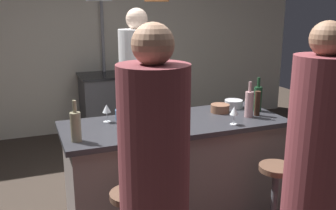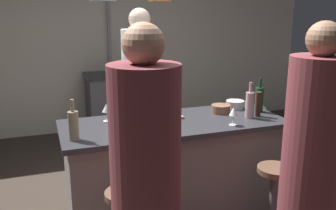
# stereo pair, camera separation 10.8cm
# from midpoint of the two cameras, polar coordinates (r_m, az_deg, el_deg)

# --- Properties ---
(back_wall) EXTENTS (6.40, 0.16, 2.60)m
(back_wall) POSITION_cam_midpoint_polar(r_m,az_deg,el_deg) (5.64, -8.72, 9.50)
(back_wall) COLOR beige
(back_wall) RESTS_ON ground_plane
(kitchen_island) EXTENTS (1.80, 0.72, 0.90)m
(kitchen_island) POSITION_cam_midpoint_polar(r_m,az_deg,el_deg) (3.16, 1.91, -10.30)
(kitchen_island) COLOR slate
(kitchen_island) RESTS_ON ground_plane
(stove_range) EXTENTS (0.80, 0.64, 0.89)m
(stove_range) POSITION_cam_midpoint_polar(r_m,az_deg,el_deg) (5.39, -7.57, 0.11)
(stove_range) COLOR #47474C
(stove_range) RESTS_ON ground_plane
(chef) EXTENTS (0.38, 0.38, 1.79)m
(chef) POSITION_cam_midpoint_polar(r_m,az_deg,el_deg) (3.88, -3.35, 0.34)
(chef) COLOR white
(chef) RESTS_ON ground_plane
(bar_stool_right) EXTENTS (0.28, 0.28, 0.68)m
(bar_stool_right) POSITION_cam_midpoint_polar(r_m,az_deg,el_deg) (2.96, 16.78, -14.53)
(bar_stool_right) COLOR #4C4C51
(bar_stool_right) RESTS_ON ground_plane
(guest_right) EXTENTS (0.36, 0.36, 1.72)m
(guest_right) POSITION_cam_midpoint_polar(r_m,az_deg,el_deg) (2.50, 22.17, -9.74)
(guest_right) COLOR brown
(guest_right) RESTS_ON ground_plane
(guest_left) EXTENTS (0.36, 0.36, 1.72)m
(guest_left) POSITION_cam_midpoint_polar(r_m,az_deg,el_deg) (2.02, -1.80, -14.54)
(guest_left) COLOR brown
(guest_left) RESTS_ON ground_plane
(overhead_pot_rack) EXTENTS (0.92, 1.52, 2.17)m
(overhead_pot_rack) POSITION_cam_midpoint_polar(r_m,az_deg,el_deg) (4.58, -6.03, 13.60)
(overhead_pot_rack) COLOR gray
(overhead_pot_rack) RESTS_ON ground_plane
(potted_plant) EXTENTS (0.36, 0.36, 0.52)m
(potted_plant) POSITION_cam_midpoint_polar(r_m,az_deg,el_deg) (5.27, 13.93, -2.23)
(potted_plant) COLOR brown
(potted_plant) RESTS_ON ground_plane
(cutting_board) EXTENTS (0.32, 0.22, 0.02)m
(cutting_board) POSITION_cam_midpoint_polar(r_m,az_deg,el_deg) (3.11, 0.03, -1.72)
(cutting_board) COLOR #997047
(cutting_board) RESTS_ON kitchen_island
(pepper_mill) EXTENTS (0.05, 0.05, 0.21)m
(pepper_mill) POSITION_cam_midpoint_polar(r_m,az_deg,el_deg) (3.22, 14.58, 0.12)
(pepper_mill) COLOR #382319
(pepper_mill) RESTS_ON kitchen_island
(wine_bottle_white) EXTENTS (0.07, 0.07, 0.29)m
(wine_bottle_white) POSITION_cam_midpoint_polar(r_m,az_deg,el_deg) (2.62, -13.14, -3.00)
(wine_bottle_white) COLOR gray
(wine_bottle_white) RESTS_ON kitchen_island
(wine_bottle_amber) EXTENTS (0.07, 0.07, 0.31)m
(wine_bottle_amber) POSITION_cam_midpoint_polar(r_m,az_deg,el_deg) (2.68, -0.70, -1.92)
(wine_bottle_amber) COLOR brown
(wine_bottle_amber) RESTS_ON kitchen_island
(wine_bottle_green) EXTENTS (0.07, 0.07, 0.30)m
(wine_bottle_green) POSITION_cam_midpoint_polar(r_m,az_deg,el_deg) (3.36, 14.69, 0.90)
(wine_bottle_green) COLOR #193D23
(wine_bottle_green) RESTS_ON kitchen_island
(wine_bottle_rose) EXTENTS (0.07, 0.07, 0.30)m
(wine_bottle_rose) POSITION_cam_midpoint_polar(r_m,az_deg,el_deg) (3.16, 13.37, 0.10)
(wine_bottle_rose) COLOR #B78C8E
(wine_bottle_rose) RESTS_ON kitchen_island
(wine_glass_by_chef) EXTENTS (0.07, 0.07, 0.15)m
(wine_glass_by_chef) POSITION_cam_midpoint_polar(r_m,az_deg,el_deg) (2.93, 11.04, -1.11)
(wine_glass_by_chef) COLOR silver
(wine_glass_by_chef) RESTS_ON kitchen_island
(wine_glass_near_right_guest) EXTENTS (0.07, 0.07, 0.15)m
(wine_glass_near_right_guest) POSITION_cam_midpoint_polar(r_m,az_deg,el_deg) (3.00, -8.42, -0.59)
(wine_glass_near_right_guest) COLOR silver
(wine_glass_near_right_guest) RESTS_ON kitchen_island
(mixing_bowl_blue) EXTENTS (0.19, 0.19, 0.08)m
(mixing_bowl_blue) POSITION_cam_midpoint_polar(r_m,az_deg,el_deg) (3.07, -5.31, -1.37)
(mixing_bowl_blue) COLOR #334C6B
(mixing_bowl_blue) RESTS_ON kitchen_island
(mixing_bowl_steel) EXTENTS (0.16, 0.16, 0.07)m
(mixing_bowl_steel) POSITION_cam_midpoint_polar(r_m,az_deg,el_deg) (3.45, 11.13, 0.08)
(mixing_bowl_steel) COLOR #B7B7BC
(mixing_bowl_steel) RESTS_ON kitchen_island
(mixing_bowl_wooden) EXTENTS (0.16, 0.16, 0.07)m
(mixing_bowl_wooden) POSITION_cam_midpoint_polar(r_m,az_deg,el_deg) (3.28, 9.02, -0.59)
(mixing_bowl_wooden) COLOR brown
(mixing_bowl_wooden) RESTS_ON kitchen_island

